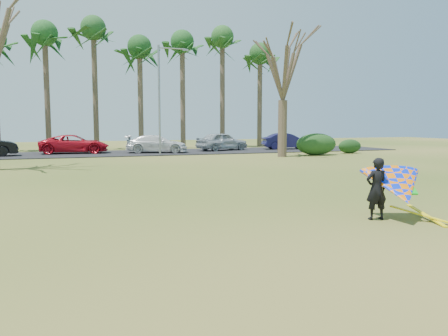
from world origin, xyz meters
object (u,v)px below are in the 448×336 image
object	(u,v)px
bare_tree_right	(283,63)
car_3	(157,144)
car_2	(74,144)
streetlight	(161,94)
car_5	(287,141)
kite_flyer	(397,187)
car_4	(222,141)

from	to	relation	value
bare_tree_right	car_3	distance (m)	11.61
bare_tree_right	car_2	xyz separation A→B (m)	(-13.94, 7.74, -5.79)
streetlight	car_5	world-z (taller)	streetlight
car_2	kite_flyer	bearing A→B (deg)	-161.08
car_4	kite_flyer	xyz separation A→B (m)	(-4.65, -26.64, 0.01)
car_5	streetlight	bearing A→B (deg)	114.95
kite_flyer	streetlight	bearing A→B (deg)	92.97
streetlight	car_2	world-z (taller)	streetlight
car_5	kite_flyer	xyz separation A→B (m)	(-10.76, -26.52, 0.07)
bare_tree_right	car_5	xyz separation A→B (m)	(4.13, 7.25, -5.79)
car_2	car_5	distance (m)	18.08
bare_tree_right	car_3	world-z (taller)	bare_tree_right
bare_tree_right	car_5	size ratio (longest dim) A/B	2.13
car_4	car_5	world-z (taller)	car_4
streetlight	kite_flyer	bearing A→B (deg)	-87.03
kite_flyer	car_2	bearing A→B (deg)	105.14
car_4	bare_tree_right	bearing A→B (deg)	179.59
bare_tree_right	kite_flyer	bearing A→B (deg)	-109.00
streetlight	car_5	distance (m)	12.94
car_4	car_5	bearing A→B (deg)	-106.57
car_4	kite_flyer	bearing A→B (deg)	154.59
streetlight	car_5	size ratio (longest dim) A/B	1.85
bare_tree_right	kite_flyer	xyz separation A→B (m)	(-6.63, -19.27, -5.72)
bare_tree_right	car_3	xyz separation A→B (m)	(-7.80, 6.34, -5.81)
streetlight	kite_flyer	world-z (taller)	streetlight
car_2	car_4	size ratio (longest dim) A/B	1.14
car_5	bare_tree_right	bearing A→B (deg)	160.09
car_2	kite_flyer	distance (m)	27.98
car_4	car_5	distance (m)	6.12
bare_tree_right	kite_flyer	distance (m)	21.17
car_5	kite_flyer	size ratio (longest dim) A/B	1.81
car_3	car_5	size ratio (longest dim) A/B	1.10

